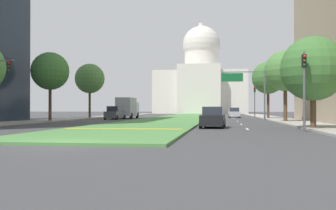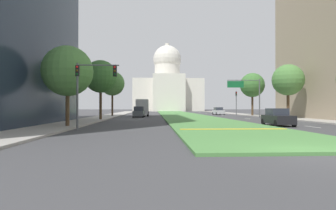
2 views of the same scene
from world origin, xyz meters
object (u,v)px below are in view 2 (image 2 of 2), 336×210
street_tree_right_far (252,85)px  sedan_lead_stopped (277,118)px  box_truck_delivery (142,107)px  traffic_light_far_right (236,100)px  street_tree_left_mid (101,77)px  street_tree_left_near (68,71)px  overhead_guide_sign (247,90)px  capitol_building (167,89)px  sedan_midblock (139,112)px  traffic_light_near_left (88,81)px  street_tree_left_far (112,84)px  sedan_distant (218,111)px  street_tree_right_mid (288,80)px

street_tree_right_far → sedan_lead_stopped: bearing=-105.1°
box_truck_delivery → traffic_light_far_right: bearing=13.7°
traffic_light_far_right → street_tree_left_mid: street_tree_left_mid is taller
street_tree_left_near → overhead_guide_sign: bearing=43.1°
capitol_building → sedan_midblock: bearing=-96.6°
traffic_light_near_left → street_tree_left_far: street_tree_left_far is taller
capitol_building → traffic_light_near_left: size_ratio=5.68×
traffic_light_far_right → sedan_midblock: 23.14m
traffic_light_near_left → street_tree_left_mid: 15.68m
street_tree_left_mid → street_tree_left_near: bearing=-92.3°
capitol_building → box_truck_delivery: size_ratio=4.62×
street_tree_left_far → street_tree_right_far: (26.90, 0.63, -0.15)m
traffic_light_near_left → sedan_lead_stopped: traffic_light_near_left is taller
street_tree_right_far → sedan_lead_stopped: (-7.41, -27.52, -5.22)m
street_tree_left_near → street_tree_left_mid: street_tree_left_mid is taller
sedan_distant → street_tree_left_near: bearing=-120.4°
sedan_lead_stopped → box_truck_delivery: box_truck_delivery is taller
traffic_light_far_right → sedan_distant: bearing=137.4°
traffic_light_far_right → street_tree_left_far: (-25.47, -6.49, 2.84)m
street_tree_right_mid → sedan_lead_stopped: size_ratio=1.83×
traffic_light_far_right → street_tree_left_far: size_ratio=0.61×
street_tree_left_far → street_tree_right_far: bearing=1.3°
street_tree_left_near → street_tree_right_mid: bearing=28.7°
street_tree_left_near → sedan_lead_stopped: bearing=3.5°
traffic_light_near_left → street_tree_left_far: 31.15m
street_tree_right_mid → sedan_distant: size_ratio=1.80×
overhead_guide_sign → street_tree_left_near: bearing=-136.9°
sedan_midblock → box_truck_delivery: box_truck_delivery is taller
traffic_light_near_left → street_tree_left_near: 3.94m
street_tree_left_near → sedan_distant: (22.04, 37.52, -4.12)m
sedan_lead_stopped → street_tree_left_mid: bearing=148.8°
street_tree_left_mid → sedan_lead_stopped: 22.50m
street_tree_right_mid → sedan_midblock: size_ratio=1.81×
capitol_building → street_tree_right_far: (13.25, -68.26, -3.69)m
sedan_lead_stopped → sedan_midblock: (-14.27, 22.47, 0.08)m
street_tree_left_far → box_truck_delivery: bearing=16.4°
sedan_distant → box_truck_delivery: 18.45m
street_tree_left_far → street_tree_left_near: bearing=-89.5°
street_tree_right_mid → sedan_lead_stopped: 16.28m
sedan_midblock → traffic_light_near_left: bearing=-95.5°
traffic_light_far_right → sedan_lead_stopped: 34.01m
overhead_guide_sign → street_tree_right_mid: 8.01m
street_tree_right_mid → sedan_distant: (-4.87, 22.81, -4.87)m
traffic_light_far_right → street_tree_left_far: bearing=-165.7°
street_tree_right_mid → box_truck_delivery: size_ratio=1.24×
overhead_guide_sign → sedan_midblock: 18.82m
street_tree_right_mid → overhead_guide_sign: bearing=116.8°
box_truck_delivery → overhead_guide_sign: bearing=-23.8°
street_tree_left_far → traffic_light_near_left: bearing=-85.1°
street_tree_left_far → sedan_midblock: size_ratio=1.92×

